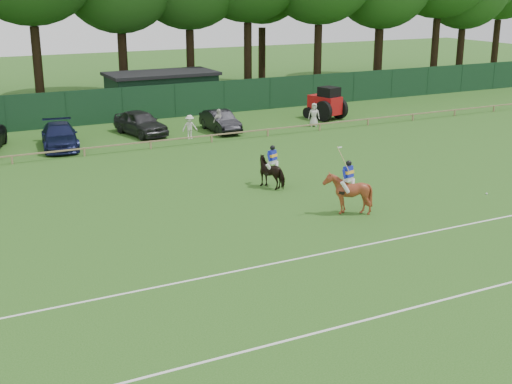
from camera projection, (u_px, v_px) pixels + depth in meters
ground at (281, 250)px, 25.50m from camera, size 160.00×160.00×0.00m
horse_dark at (272, 172)px, 33.34m from camera, size 1.47×1.94×1.49m
horse_chestnut at (348, 193)px, 29.34m from camera, size 1.94×2.06×1.85m
sedan_navy at (60, 136)px, 41.32m from camera, size 2.75×5.29×1.46m
hatch_grey at (141, 123)px, 44.94m from camera, size 2.84×5.01×1.61m
estate_black at (220, 121)px, 45.98m from camera, size 1.58×4.29×1.40m
spectator_left at (190, 127)px, 43.76m from camera, size 1.03×0.63×1.54m
spectator_mid at (219, 121)px, 45.21m from camera, size 1.06×0.78×1.66m
spectator_right at (314, 115)px, 47.65m from camera, size 0.94×0.82×1.62m
rider_dark at (273, 158)px, 33.13m from camera, size 0.90×0.58×1.41m
rider_chestnut at (349, 175)px, 29.10m from camera, size 0.98×0.54×2.05m
polo_ball at (487, 194)px, 32.26m from camera, size 0.09×0.09×0.09m
pitch_lines at (332, 285)px, 22.51m from camera, size 60.00×5.10×0.01m
pitch_rail at (134, 143)px, 40.72m from camera, size 62.10×0.10×0.50m
perimeter_fence at (95, 107)px, 48.16m from camera, size 92.08×0.08×2.50m
utility_shed at (162, 91)px, 53.24m from camera, size 8.40×4.40×3.04m
tree_row at (96, 105)px, 56.21m from camera, size 96.00×12.00×21.00m
tractor at (326, 104)px, 50.17m from camera, size 2.50×3.20×2.38m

